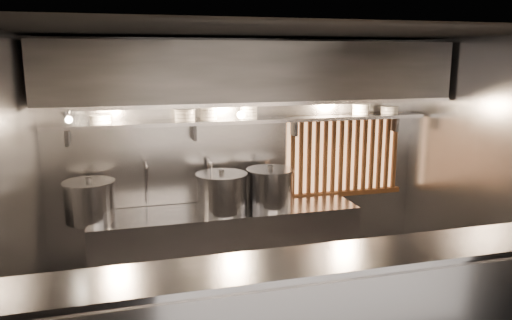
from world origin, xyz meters
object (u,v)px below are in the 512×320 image
pendant_bulb (241,115)px  stock_pot_mid (270,188)px  stock_pot_left (90,201)px  heat_lamp (65,114)px  stock_pot_right (222,192)px

pendant_bulb → stock_pot_mid: bearing=-13.6°
pendant_bulb → stock_pot_left: 1.86m
heat_lamp → stock_pot_mid: bearing=7.3°
stock_pot_mid → stock_pot_right: (-0.57, -0.04, -0.00)m
stock_pot_mid → stock_pot_right: bearing=-176.2°
heat_lamp → stock_pot_left: bearing=63.2°
stock_pot_left → stock_pot_right: bearing=-2.4°
pendant_bulb → stock_pot_left: (-1.65, -0.06, -0.85)m
pendant_bulb → heat_lamp: bearing=-169.0°
stock_pot_left → stock_pot_mid: (1.97, -0.02, 0.01)m
heat_lamp → stock_pot_right: heat_lamp is taller
heat_lamp → stock_pot_left: (0.15, 0.29, -0.95)m
pendant_bulb → stock_pot_mid: 0.90m
heat_lamp → stock_pot_right: size_ratio=0.52×
heat_lamp → pendant_bulb: heat_lamp is taller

